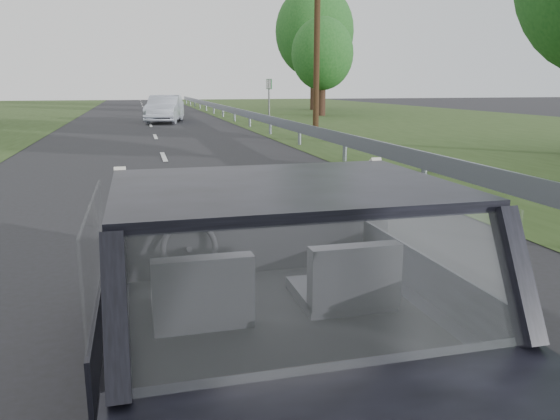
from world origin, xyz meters
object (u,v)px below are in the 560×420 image
cat (277,208)px  utility_pole (317,34)px  subject_car (264,291)px  other_car (165,109)px  highway_sign (269,100)px

cat → utility_pole: size_ratio=0.06×
subject_car → other_car: 26.01m
subject_car → cat: subject_car is taller
other_car → utility_pole: bearing=-29.6°
subject_car → cat: (0.23, 0.62, 0.35)m
cat → utility_pole: 21.21m
other_car → cat: bearing=-79.6°
highway_sign → subject_car: bearing=-107.9°
other_car → highway_sign: highway_sign is taller
cat → utility_pole: utility_pole is taller
cat → utility_pole: (6.88, 19.85, 2.95)m
subject_car → highway_sign: (6.19, 25.53, 0.37)m
utility_pole → highway_sign: bearing=100.3°
subject_car → utility_pole: bearing=70.8°
cat → other_car: 25.39m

